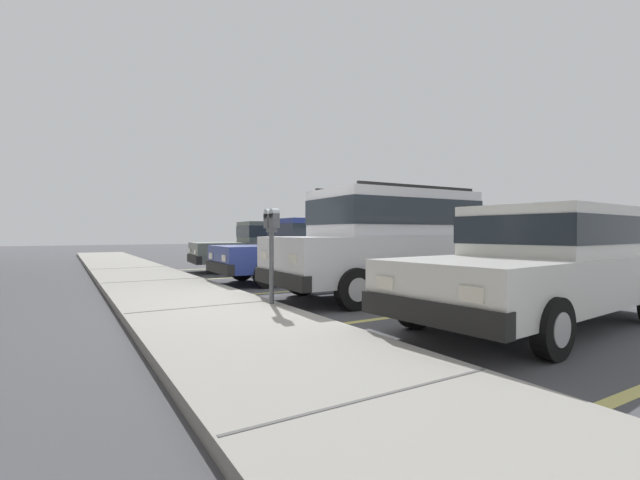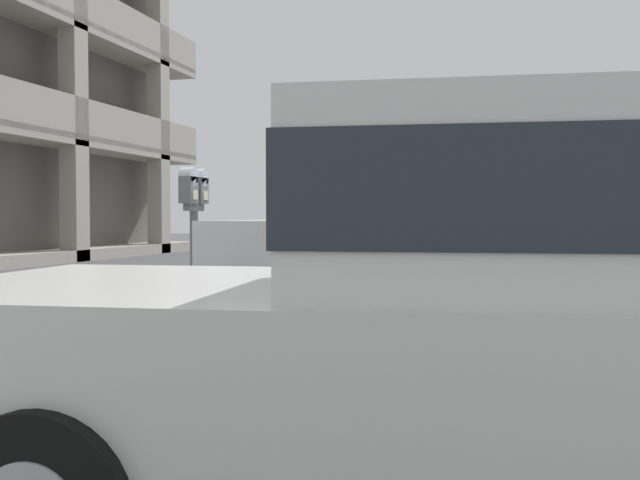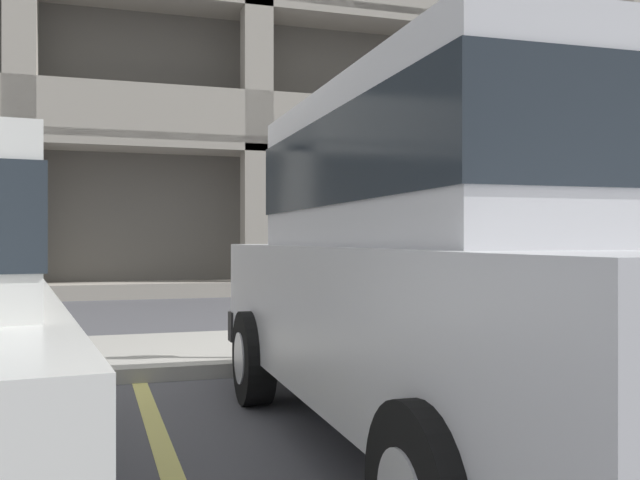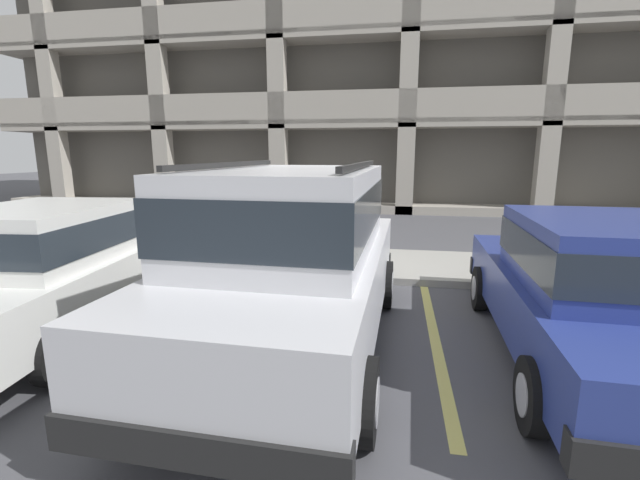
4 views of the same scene
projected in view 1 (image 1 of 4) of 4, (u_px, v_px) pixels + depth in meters
The scene contains 8 objects.
ground_plane at pixel (284, 310), 6.92m from camera, with size 80.00×80.00×0.10m.
sidewalk at pixel (204, 311), 6.24m from camera, with size 40.00×2.20×0.12m.
parking_stall_lines at pixel (311, 290), 8.98m from camera, with size 12.66×4.80×0.01m.
silver_suv at pixel (393, 239), 8.10m from camera, with size 2.12×4.83×2.03m.
red_sedan at pixel (542, 262), 5.55m from camera, with size 2.14×4.62×1.54m.
dark_hatchback at pixel (309, 248), 10.63m from camera, with size 1.96×4.54×1.54m.
blue_coupe at pixel (267, 245), 13.61m from camera, with size 2.17×4.63×1.54m.
parking_meter_near at pixel (271, 233), 6.48m from camera, with size 0.35×0.12×1.44m.
Camera 1 is at (-6.20, 3.07, 1.20)m, focal length 24.00 mm.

